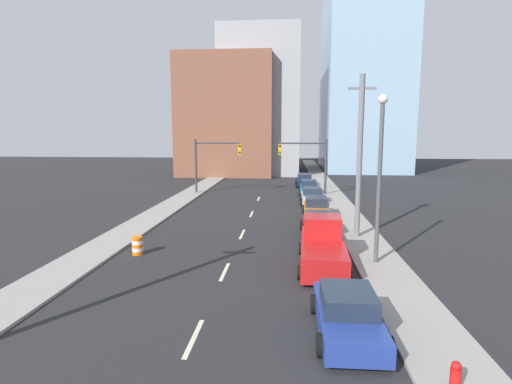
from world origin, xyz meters
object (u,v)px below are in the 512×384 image
object	(u,v)px
fire_hydrant	(455,377)
sedan_teal	(309,188)
traffic_signal_right	(311,158)
sedan_silver	(312,196)
traffic_barrel	(138,246)
street_lamp	(380,168)
sedan_orange	(316,208)
traffic_signal_left	(210,158)
pickup_truck_red	(323,247)
sedan_maroon	(319,225)
utility_pole_right_mid	(360,156)
sedan_navy	(304,181)
sedan_blue	(347,314)

from	to	relation	value
fire_hydrant	sedan_teal	bearing A→B (deg)	93.54
traffic_signal_right	sedan_silver	xyz separation A→B (m)	(-0.13, -5.10, -3.10)
traffic_barrel	street_lamp	xyz separation A→B (m)	(12.11, -0.61, 4.22)
sedan_orange	traffic_signal_left	bearing A→B (deg)	134.64
sedan_orange	sedan_silver	bearing A→B (deg)	91.57
traffic_signal_left	pickup_truck_red	world-z (taller)	traffic_signal_left
fire_hydrant	sedan_maroon	size ratio (longest dim) A/B	0.18
utility_pole_right_mid	pickup_truck_red	size ratio (longest dim) A/B	1.62
utility_pole_right_mid	sedan_orange	world-z (taller)	utility_pole_right_mid
traffic_barrel	fire_hydrant	world-z (taller)	traffic_barrel
sedan_maroon	pickup_truck_red	bearing A→B (deg)	-93.43
traffic_signal_left	sedan_navy	bearing A→B (deg)	34.08
street_lamp	traffic_signal_right	bearing A→B (deg)	95.19
traffic_barrel	sedan_teal	distance (m)	23.90
pickup_truck_red	sedan_silver	distance (m)	17.24
pickup_truck_red	sedan_silver	bearing A→B (deg)	90.89
sedan_maroon	sedan_navy	xyz separation A→B (m)	(-0.00, 23.49, 0.03)
sedan_navy	utility_pole_right_mid	bearing A→B (deg)	-85.96
street_lamp	sedan_maroon	size ratio (longest dim) A/B	1.76
pickup_truck_red	traffic_signal_right	bearing A→B (deg)	90.91
traffic_barrel	sedan_teal	world-z (taller)	sedan_teal
street_lamp	pickup_truck_red	distance (m)	4.60
sedan_silver	sedan_navy	xyz separation A→B (m)	(-0.23, 11.93, 0.03)
sedan_blue	sedan_orange	bearing A→B (deg)	89.05
street_lamp	sedan_navy	size ratio (longest dim) A/B	1.70
sedan_teal	sedan_navy	size ratio (longest dim) A/B	0.91
sedan_silver	sedan_teal	size ratio (longest dim) A/B	0.99
sedan_teal	sedan_blue	bearing A→B (deg)	-88.31
traffic_signal_right	sedan_silver	distance (m)	5.97
utility_pole_right_mid	sedan_navy	distance (m)	24.42
traffic_barrel	street_lamp	distance (m)	12.84
pickup_truck_red	traffic_signal_left	bearing A→B (deg)	116.27
traffic_barrel	sedan_silver	size ratio (longest dim) A/B	0.22
traffic_barrel	sedan_teal	xyz separation A→B (m)	(9.97, 21.72, 0.21)
traffic_barrel	sedan_navy	size ratio (longest dim) A/B	0.20
utility_pole_right_mid	sedan_silver	world-z (taller)	utility_pole_right_mid
fire_hydrant	sedan_teal	xyz separation A→B (m)	(-1.99, 32.08, 0.27)
sedan_silver	sedan_navy	size ratio (longest dim) A/B	0.90
fire_hydrant	sedan_blue	bearing A→B (deg)	128.46
traffic_signal_left	street_lamp	world-z (taller)	street_lamp
utility_pole_right_mid	traffic_barrel	world-z (taller)	utility_pole_right_mid
traffic_signal_left	sedan_maroon	world-z (taller)	traffic_signal_left
utility_pole_right_mid	fire_hydrant	xyz separation A→B (m)	(-0.05, -14.64, -4.54)
utility_pole_right_mid	traffic_barrel	bearing A→B (deg)	-160.40
sedan_blue	sedan_maroon	world-z (taller)	sedan_maroon
street_lamp	fire_hydrant	world-z (taller)	street_lamp
sedan_navy	sedan_blue	bearing A→B (deg)	-91.35
sedan_silver	sedan_blue	bearing A→B (deg)	-90.78
utility_pole_right_mid	traffic_barrel	size ratio (longest dim) A/B	10.18
pickup_truck_red	sedan_teal	xyz separation A→B (m)	(0.46, 22.67, -0.22)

